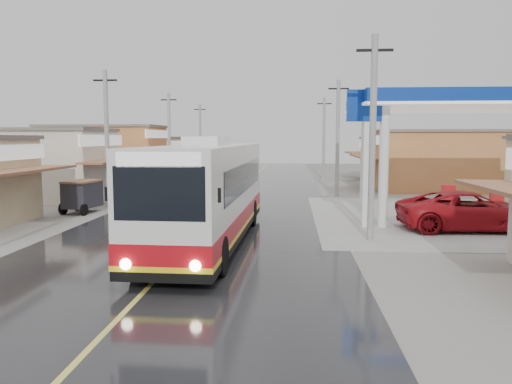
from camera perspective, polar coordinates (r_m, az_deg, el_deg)
ground at (r=20.56m, az=-6.86°, el=-5.25°), size 120.00×120.00×0.00m
road at (r=35.22m, az=-2.22°, el=-0.42°), size 12.00×90.00×0.02m
centre_line at (r=35.22m, az=-2.22°, el=-0.39°), size 0.15×90.00×0.01m
shopfronts_left at (r=41.57m, az=-19.84°, el=0.22°), size 11.00×44.00×5.20m
shopfronts_right at (r=33.91m, az=23.25°, el=-1.19°), size 11.00×44.00×4.80m
utility_poles_left at (r=37.61m, az=-12.70°, el=-0.16°), size 1.60×50.00×8.00m
utility_poles_right at (r=35.15m, az=9.20°, el=-0.52°), size 1.60×36.00×8.00m
coach_bus at (r=19.23m, az=-5.38°, el=-0.07°), size 3.27×13.19×4.10m
second_bus at (r=38.88m, az=-8.81°, el=2.38°), size 2.57×8.60×2.83m
jeepney at (r=23.91m, az=23.27°, el=-2.01°), size 6.32×3.10×1.73m
cyclist at (r=28.85m, az=-9.98°, el=-0.72°), size 1.16×1.90×1.94m
tricycle_near at (r=28.71m, az=-19.27°, el=-0.26°), size 1.78×2.48×1.77m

